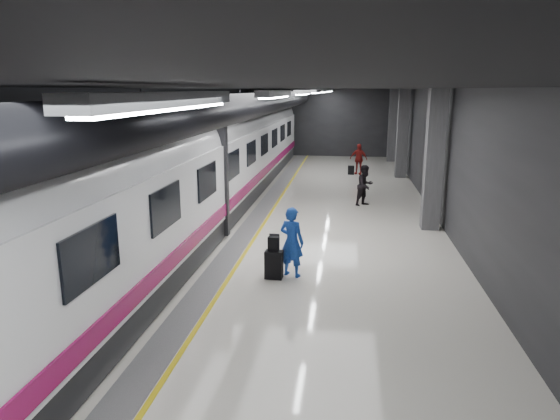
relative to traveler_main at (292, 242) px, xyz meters
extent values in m
plane|color=silver|center=(-0.54, 2.88, -0.87)|extent=(40.00, 40.00, 0.00)
cube|color=black|center=(-0.54, 2.88, 3.63)|extent=(10.00, 40.00, 0.02)
cube|color=#28282B|center=(-0.54, 22.88, 1.38)|extent=(10.00, 0.02, 4.50)
cube|color=#28282B|center=(-5.54, 2.88, 1.38)|extent=(0.02, 40.00, 4.50)
cube|color=#28282B|center=(4.46, 2.88, 1.38)|extent=(0.02, 40.00, 4.50)
cube|color=slate|center=(-1.89, 2.88, -0.86)|extent=(0.65, 39.80, 0.01)
cube|color=yellow|center=(-1.49, 2.88, -0.86)|extent=(0.10, 39.80, 0.01)
cylinder|color=black|center=(-1.84, 2.88, 3.08)|extent=(0.80, 38.00, 0.80)
cube|color=silver|center=(0.06, -8.12, 3.53)|extent=(0.22, 2.60, 0.10)
cube|color=silver|center=(0.06, -3.12, 3.53)|extent=(0.22, 2.60, 0.10)
cube|color=silver|center=(0.06, 1.88, 3.53)|extent=(0.22, 2.60, 0.10)
cube|color=silver|center=(0.06, 6.88, 3.53)|extent=(0.22, 2.60, 0.10)
cube|color=silver|center=(0.06, 11.88, 3.53)|extent=(0.22, 2.60, 0.10)
cube|color=silver|center=(0.06, 16.88, 3.53)|extent=(0.22, 2.60, 0.10)
cube|color=silver|center=(0.06, 20.88, 3.53)|extent=(0.22, 2.60, 0.10)
cube|color=#515154|center=(4.01, 4.88, 1.38)|extent=(0.55, 0.55, 4.50)
cube|color=#515154|center=(4.01, 14.88, 1.38)|extent=(0.55, 0.55, 4.50)
cube|color=#515154|center=(4.01, 20.88, 1.38)|extent=(0.55, 0.55, 4.50)
cube|color=black|center=(-3.79, 2.88, -0.52)|extent=(2.80, 38.00, 0.60)
cube|color=white|center=(-3.79, 2.88, 0.88)|extent=(2.90, 38.00, 2.20)
cylinder|color=white|center=(-3.79, 2.88, 1.83)|extent=(2.80, 38.00, 2.80)
cube|color=#870C49|center=(-2.32, 2.88, 0.08)|extent=(0.04, 38.00, 0.35)
cube|color=black|center=(-3.79, 2.88, 1.13)|extent=(3.05, 0.25, 3.80)
cube|color=black|center=(-2.32, -5.12, 1.28)|extent=(0.05, 1.60, 0.85)
cube|color=black|center=(-2.32, -2.12, 1.28)|extent=(0.05, 1.60, 0.85)
cube|color=black|center=(-2.32, 0.88, 1.28)|extent=(0.05, 1.60, 0.85)
cube|color=black|center=(-2.32, 3.88, 1.28)|extent=(0.05, 1.60, 0.85)
cube|color=black|center=(-2.32, 6.88, 1.28)|extent=(0.05, 1.60, 0.85)
cube|color=black|center=(-2.32, 9.88, 1.28)|extent=(0.05, 1.60, 0.85)
cube|color=black|center=(-2.32, 12.88, 1.28)|extent=(0.05, 1.60, 0.85)
cube|color=black|center=(-2.32, 15.88, 1.28)|extent=(0.05, 1.60, 0.85)
cube|color=black|center=(-2.32, 18.88, 1.28)|extent=(0.05, 1.60, 0.85)
imported|color=blue|center=(0.00, 0.00, 0.00)|extent=(0.74, 0.63, 1.73)
cube|color=black|center=(-0.41, -0.24, -0.52)|extent=(0.44, 0.29, 0.69)
cube|color=black|center=(-0.41, -0.23, 0.00)|extent=(0.28, 0.16, 0.35)
imported|color=black|center=(1.98, 7.98, -0.06)|extent=(0.98, 0.98, 1.61)
imported|color=maroon|center=(1.85, 15.51, -0.05)|extent=(1.04, 0.69, 1.64)
cube|color=black|center=(1.46, 15.34, -0.63)|extent=(0.34, 0.23, 0.48)
camera|label=1|loc=(1.29, -11.49, 3.60)|focal=32.00mm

